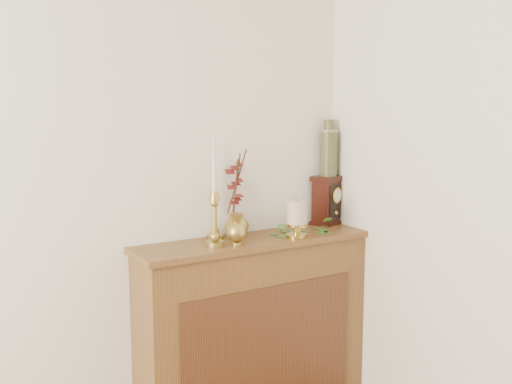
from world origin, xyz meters
TOP-DOWN VIEW (x-y plane):
  - console_shelf at (1.40, 2.10)m, footprint 1.24×0.34m
  - candlestick_left at (1.16, 2.06)m, footprint 0.09×0.09m
  - candlestick_center at (1.22, 2.18)m, footprint 0.08×0.08m
  - bud_vase at (1.25, 2.01)m, footprint 0.10×0.10m
  - ginger_jar at (1.35, 2.20)m, footprint 0.18×0.19m
  - pillar_candle_left at (1.61, 2.01)m, footprint 0.09×0.09m
  - pillar_candle_right at (1.58, 2.00)m, footprint 0.10×0.10m
  - ivy_garland at (1.73, 2.07)m, footprint 0.38×0.17m
  - mantel_clock at (1.94, 2.20)m, footprint 0.21×0.18m
  - ceramic_vase at (1.94, 2.20)m, footprint 0.10×0.10m

SIDE VIEW (x-z plane):
  - console_shelf at x=1.40m, z-range -0.03..0.90m
  - ivy_garland at x=1.73m, z-range 0.90..0.98m
  - bud_vase at x=1.25m, z-range 0.93..1.08m
  - pillar_candle_left at x=1.61m, z-range 0.93..1.11m
  - pillar_candle_right at x=1.58m, z-range 0.93..1.13m
  - mantel_clock at x=1.94m, z-range 0.93..1.20m
  - candlestick_center at x=1.22m, z-range 0.84..1.34m
  - candlestick_left at x=1.16m, z-range 0.84..1.37m
  - ginger_jar at x=1.35m, z-range 0.91..1.35m
  - ceramic_vase at x=1.94m, z-range 1.18..1.49m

